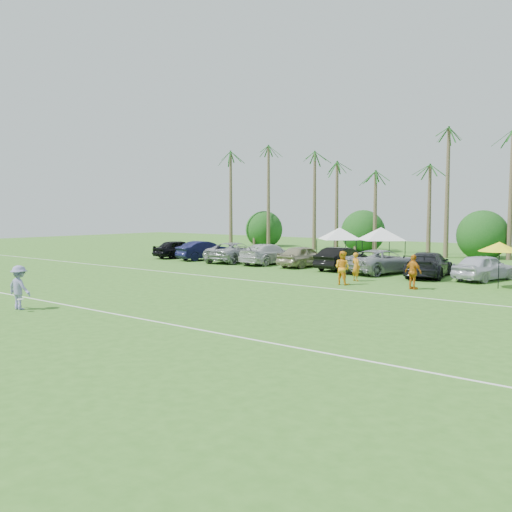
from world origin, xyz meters
The scene contains 29 objects.
ground centered at (0.00, 0.00, 0.00)m, with size 120.00×120.00×0.00m, color #387122.
field_lines centered at (0.00, 8.00, 0.01)m, with size 80.00×12.10×0.01m.
palm_tree_0 centered at (-22.00, 38.00, 7.48)m, with size 2.40×2.40×8.90m.
palm_tree_1 centered at (-17.00, 38.00, 8.35)m, with size 2.40×2.40×9.90m.
palm_tree_2 centered at (-12.00, 38.00, 9.21)m, with size 2.40×2.40×10.90m.
palm_tree_3 centered at (-8.00, 38.00, 10.06)m, with size 2.40×2.40×11.90m.
palm_tree_4 centered at (-4.00, 38.00, 7.48)m, with size 2.40×2.40×8.90m.
palm_tree_5 centered at (0.00, 38.00, 8.35)m, with size 2.40×2.40×9.90m.
palm_tree_6 centered at (4.00, 38.00, 9.21)m, with size 2.40×2.40×10.90m.
palm_tree_7 centered at (8.00, 38.00, 10.06)m, with size 2.40×2.40×11.90m.
bush_tree_0 centered at (-19.00, 39.00, 1.80)m, with size 4.00×4.00×4.00m.
bush_tree_1 centered at (-6.00, 39.00, 1.80)m, with size 4.00×4.00×4.00m.
bush_tree_2 centered at (6.00, 39.00, 1.80)m, with size 4.00×4.00×4.00m.
sideline_player_a centered at (5.37, 17.77, 0.86)m, with size 0.62×0.41×1.71m, color orange.
sideline_player_b centered at (5.57, 15.84, 0.96)m, with size 0.93×0.73×1.92m, color #FEA31C.
sideline_player_c centered at (9.50, 16.55, 0.93)m, with size 1.09×0.46×1.87m, color orange.
canopy_tent_left centered at (-1.42, 27.28, 2.82)m, with size 4.07×4.07×3.30m.
canopy_tent_right centered at (2.16, 27.34, 2.91)m, with size 4.19×4.19×3.40m.
market_umbrella centered at (12.95, 19.74, 2.27)m, with size 2.27×2.27×2.53m.
frisbee_player centered at (-0.98, 0.12, 0.94)m, with size 1.33×0.87×1.89m.
parked_car_0 centered at (-14.93, 22.44, 0.80)m, with size 1.88×4.68×1.59m, color black.
parked_car_1 centered at (-11.66, 22.40, 0.80)m, with size 1.69×4.84×1.59m, color #0F1133.
parked_car_2 centered at (-8.39, 22.52, 0.80)m, with size 2.65×5.74×1.59m, color #989B9F.
parked_car_3 centered at (-5.12, 22.82, 0.80)m, with size 2.23×5.49×1.59m, color silver.
parked_car_4 centered at (-1.85, 22.83, 0.80)m, with size 1.88×4.68×1.59m, color tan.
parked_car_5 centered at (1.41, 22.80, 0.80)m, with size 1.69×4.84×1.59m, color black.
parked_car_6 centered at (4.68, 22.46, 0.80)m, with size 2.65×5.74×1.59m, color #93969B.
parked_car_7 centered at (7.95, 22.41, 0.80)m, with size 2.23×5.49×1.59m, color black.
parked_car_8 centered at (11.22, 22.85, 0.80)m, with size 1.88×4.68×1.59m, color silver.
Camera 1 is at (22.01, -12.21, 4.26)m, focal length 40.00 mm.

